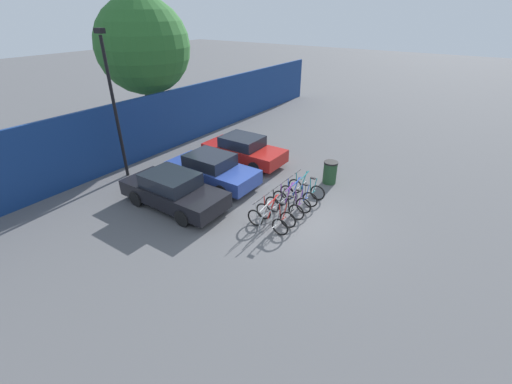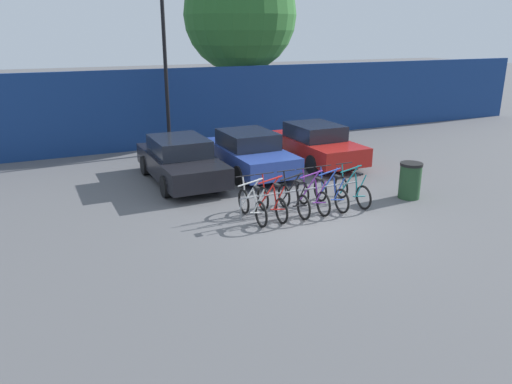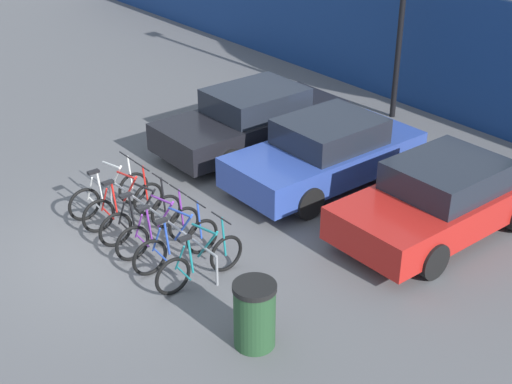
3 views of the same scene
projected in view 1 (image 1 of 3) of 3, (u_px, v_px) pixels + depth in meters
The scene contains 15 objects.
ground_plane at pixel (298, 218), 13.03m from camera, with size 120.00×120.00×0.00m, color #59595B.
hoarding_wall at pixel (130, 133), 16.99m from camera, with size 36.00×0.16×3.15m, color navy.
bike_rack at pixel (285, 200), 13.26m from camera, with size 3.57×0.04×0.57m.
bicycle_white at pixel (267, 221), 12.13m from camera, with size 0.68×1.71×1.05m.
bicycle_red at pixel (275, 214), 12.54m from camera, with size 0.68×1.71×1.05m.
bicycle_black at pixel (284, 207), 13.00m from camera, with size 0.68×1.71×1.05m.
bicycle_purple at pixel (292, 201), 13.42m from camera, with size 0.68×1.71×1.05m.
bicycle_blue at pixel (298, 195), 13.83m from camera, with size 0.68×1.71×1.05m.
bicycle_teal at pixel (306, 188), 14.33m from camera, with size 0.68×1.71×1.05m.
car_black at pixel (173, 190), 13.51m from camera, with size 1.91×4.43×1.40m.
car_blue at pixel (212, 170), 15.24m from camera, with size 1.91×4.21×1.40m.
car_red at pixel (244, 150), 17.34m from camera, with size 1.91×4.20×1.40m.
lamp_post at pixel (113, 101), 14.66m from camera, with size 0.24×0.44×6.36m.
trash_bin at pixel (330, 172), 15.40m from camera, with size 0.63×0.63×1.03m.
tree_behind_hoarding at pixel (143, 47), 18.33m from camera, with size 4.98×4.98×7.71m.
Camera 1 is at (-9.99, -4.88, 7.06)m, focal length 24.00 mm.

